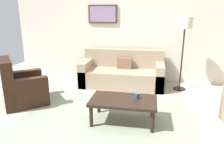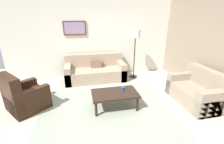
{
  "view_description": "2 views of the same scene",
  "coord_description": "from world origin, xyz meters",
  "px_view_note": "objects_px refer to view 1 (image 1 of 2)",
  "views": [
    {
      "loc": [
        0.69,
        -3.09,
        1.82
      ],
      "look_at": [
        0.07,
        0.3,
        0.84
      ],
      "focal_mm": 34.14,
      "sensor_mm": 36.0,
      "label": 1
    },
    {
      "loc": [
        -0.46,
        -2.96,
        2.15
      ],
      "look_at": [
        0.3,
        0.59,
        0.79
      ],
      "focal_mm": 24.17,
      "sensor_mm": 36.0,
      "label": 2
    }
  ],
  "objects_px": {
    "armchair_leather": "(21,89)",
    "coffee_table": "(123,102)",
    "lamp_standing": "(185,30)",
    "framed_artwork": "(103,14)",
    "couch_main": "(123,73)",
    "cup": "(137,96)"
  },
  "relations": [
    {
      "from": "armchair_leather",
      "to": "framed_artwork",
      "type": "relative_size",
      "value": 1.48
    },
    {
      "from": "coffee_table",
      "to": "couch_main",
      "type": "bearing_deg",
      "value": 98.01
    },
    {
      "from": "lamp_standing",
      "to": "armchair_leather",
      "type": "bearing_deg",
      "value": -156.36
    },
    {
      "from": "framed_artwork",
      "to": "cup",
      "type": "bearing_deg",
      "value": -64.26
    },
    {
      "from": "framed_artwork",
      "to": "lamp_standing",
      "type": "bearing_deg",
      "value": -14.74
    },
    {
      "from": "couch_main",
      "to": "cup",
      "type": "bearing_deg",
      "value": -75.16
    },
    {
      "from": "couch_main",
      "to": "framed_artwork",
      "type": "relative_size",
      "value": 2.68
    },
    {
      "from": "couch_main",
      "to": "armchair_leather",
      "type": "height_order",
      "value": "armchair_leather"
    },
    {
      "from": "armchair_leather",
      "to": "framed_artwork",
      "type": "distance_m",
      "value": 2.75
    },
    {
      "from": "couch_main",
      "to": "framed_artwork",
      "type": "height_order",
      "value": "framed_artwork"
    },
    {
      "from": "cup",
      "to": "framed_artwork",
      "type": "bearing_deg",
      "value": 115.74
    },
    {
      "from": "armchair_leather",
      "to": "coffee_table",
      "type": "relative_size",
      "value": 1.02
    },
    {
      "from": "lamp_standing",
      "to": "framed_artwork",
      "type": "height_order",
      "value": "framed_artwork"
    },
    {
      "from": "couch_main",
      "to": "coffee_table",
      "type": "distance_m",
      "value": 1.94
    },
    {
      "from": "couch_main",
      "to": "armchair_leather",
      "type": "distance_m",
      "value": 2.43
    },
    {
      "from": "couch_main",
      "to": "framed_artwork",
      "type": "xyz_separation_m",
      "value": [
        -0.6,
        0.41,
        1.45
      ]
    },
    {
      "from": "coffee_table",
      "to": "lamp_standing",
      "type": "relative_size",
      "value": 0.64
    },
    {
      "from": "couch_main",
      "to": "armchair_leather",
      "type": "relative_size",
      "value": 1.81
    },
    {
      "from": "armchair_leather",
      "to": "lamp_standing",
      "type": "relative_size",
      "value": 0.66
    },
    {
      "from": "cup",
      "to": "framed_artwork",
      "type": "xyz_separation_m",
      "value": [
        -1.09,
        2.26,
        1.3
      ]
    },
    {
      "from": "armchair_leather",
      "to": "framed_artwork",
      "type": "xyz_separation_m",
      "value": [
        1.27,
        1.96,
        1.45
      ]
    },
    {
      "from": "armchair_leather",
      "to": "coffee_table",
      "type": "bearing_deg",
      "value": -9.9
    }
  ]
}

